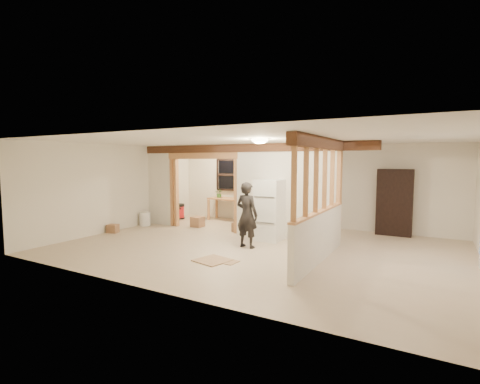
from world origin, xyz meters
The scene contains 28 objects.
floor centered at (0.00, 0.00, -0.01)m, with size 9.00×6.50×0.01m, color #BDA88C.
ceiling centered at (0.00, 0.00, 2.50)m, with size 9.00×6.50×0.01m, color white.
wall_back centered at (0.00, 3.25, 1.25)m, with size 9.00×0.01×2.50m, color silver.
wall_front centered at (0.00, -3.25, 1.25)m, with size 9.00×0.01×2.50m, color silver.
wall_left centered at (-4.50, 0.00, 1.25)m, with size 0.01×6.50×2.50m, color silver.
partition_left_stub centered at (-4.05, 1.20, 1.25)m, with size 0.90×0.12×2.50m, color silver.
partition_center centered at (0.20, 1.20, 1.25)m, with size 2.80×0.12×2.50m, color silver.
doorway_frame centered at (-2.40, 1.20, 1.10)m, with size 2.46×0.14×2.20m, color tan.
header_beam_back centered at (-1.00, 1.20, 2.38)m, with size 7.00×0.18×0.22m, color #56321D.
header_beam_right centered at (1.60, -0.40, 2.38)m, with size 0.18×3.30×0.22m, color #56321D.
pony_wall centered at (1.60, -0.40, 0.50)m, with size 0.12×3.20×1.00m, color silver.
stud_partition centered at (1.60, -0.40, 1.66)m, with size 0.14×3.20×1.32m, color tan.
window_back centered at (-2.60, 3.17, 1.55)m, with size 1.12×0.10×1.10m, color black.
ceiling_dome_main centered at (0.30, -0.50, 2.48)m, with size 0.36×0.36×0.16m, color #FFEABF.
ceiling_dome_util centered at (-2.50, 2.30, 2.48)m, with size 0.32×0.32×0.14m, color #FFEABF.
hanging_bulb centered at (-2.00, 1.60, 2.18)m, with size 0.07×0.07×0.07m, color #FFD88C.
refrigerator centered at (-0.07, 0.83, 0.78)m, with size 0.64×0.62×1.56m, color silver.
woman centered at (-0.21, -0.11, 0.77)m, with size 0.56×0.37×1.55m, color black.
work_table centered at (-2.63, 2.90, 0.38)m, with size 1.21×0.61×0.76m, color tan.
potted_plant centered at (-2.87, 2.85, 0.92)m, with size 0.28×0.24×0.31m, color #2A5D21.
shop_vac centered at (-4.20, 2.30, 0.27)m, with size 0.41×0.41×0.54m, color red.
bookshelf centered at (2.66, 3.03, 0.91)m, with size 0.91×0.30×1.81m, color black.
bucket centered at (-4.30, 0.74, 0.21)m, with size 0.34×0.34×0.43m, color white.
box_util_a centered at (-1.27, 1.35, 0.13)m, with size 0.31×0.26×0.26m, color #9B6D4B.
box_util_b centered at (-2.76, 1.41, 0.16)m, with size 0.34×0.34×0.31m, color #9B6D4B.
box_front centered at (-4.32, -0.49, 0.12)m, with size 0.29×0.24×0.24m, color #9B6D4B.
floor_panel_near centered at (-0.30, -1.43, 0.01)m, with size 0.63×0.63×0.02m, color tan.
floor_panel_far centered at (-0.01, -1.35, 0.01)m, with size 0.43×0.34×0.01m, color tan.
Camera 1 is at (3.57, -7.20, 2.03)m, focal length 26.00 mm.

